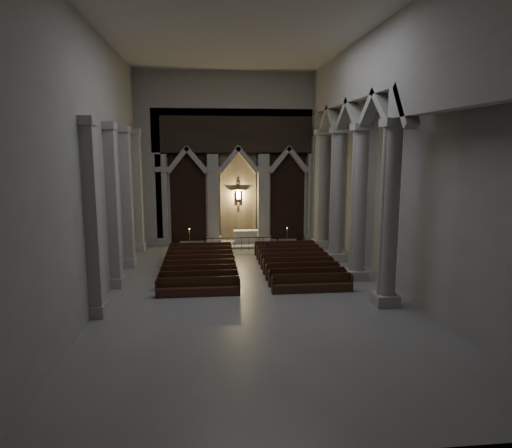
{
  "coord_description": "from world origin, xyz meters",
  "views": [
    {
      "loc": [
        -2.17,
        -21.0,
        6.82
      ],
      "look_at": [
        0.36,
        3.0,
        2.78
      ],
      "focal_mm": 32.0,
      "sensor_mm": 36.0,
      "label": 1
    }
  ],
  "objects_px": {
    "altar": "(246,236)",
    "altar_rail": "(242,242)",
    "candle_stand_right": "(287,241)",
    "worshipper": "(267,250)",
    "candle_stand_left": "(190,244)",
    "pews": "(249,267)"
  },
  "relations": [
    {
      "from": "altar",
      "to": "pews",
      "type": "relative_size",
      "value": 0.19
    },
    {
      "from": "worshipper",
      "to": "pews",
      "type": "bearing_deg",
      "value": -108.41
    },
    {
      "from": "altar_rail",
      "to": "altar",
      "type": "bearing_deg",
      "value": 77.77
    },
    {
      "from": "altar",
      "to": "candle_stand_right",
      "type": "relative_size",
      "value": 1.28
    },
    {
      "from": "altar",
      "to": "pews",
      "type": "bearing_deg",
      "value": -93.61
    },
    {
      "from": "altar_rail",
      "to": "worshipper",
      "type": "relative_size",
      "value": 4.56
    },
    {
      "from": "candle_stand_left",
      "to": "pews",
      "type": "relative_size",
      "value": 0.16
    },
    {
      "from": "altar_rail",
      "to": "candle_stand_left",
      "type": "height_order",
      "value": "candle_stand_left"
    },
    {
      "from": "pews",
      "to": "altar",
      "type": "bearing_deg",
      "value": 86.39
    },
    {
      "from": "altar_rail",
      "to": "pews",
      "type": "xyz_separation_m",
      "value": [
        -0.0,
        -5.16,
        -0.36
      ]
    },
    {
      "from": "candle_stand_right",
      "to": "pews",
      "type": "distance_m",
      "value": 7.11
    },
    {
      "from": "altar",
      "to": "candle_stand_right",
      "type": "xyz_separation_m",
      "value": [
        2.81,
        -0.97,
        -0.23
      ]
    },
    {
      "from": "candle_stand_left",
      "to": "candle_stand_right",
      "type": "distance_m",
      "value": 6.75
    },
    {
      "from": "altar",
      "to": "altar_rail",
      "type": "bearing_deg",
      "value": -102.23
    },
    {
      "from": "altar",
      "to": "worshipper",
      "type": "distance_m",
      "value": 4.55
    },
    {
      "from": "altar_rail",
      "to": "candle_stand_right",
      "type": "height_order",
      "value": "candle_stand_right"
    },
    {
      "from": "altar_rail",
      "to": "pews",
      "type": "bearing_deg",
      "value": -90.0
    },
    {
      "from": "candle_stand_left",
      "to": "candle_stand_right",
      "type": "height_order",
      "value": "candle_stand_left"
    },
    {
      "from": "worshipper",
      "to": "altar",
      "type": "bearing_deg",
      "value": 110.4
    },
    {
      "from": "candle_stand_left",
      "to": "altar_rail",
      "type": "bearing_deg",
      "value": -11.49
    },
    {
      "from": "altar_rail",
      "to": "candle_stand_right",
      "type": "xyz_separation_m",
      "value": [
        3.27,
        1.15,
        -0.28
      ]
    },
    {
      "from": "altar_rail",
      "to": "candle_stand_left",
      "type": "distance_m",
      "value": 3.55
    }
  ]
}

